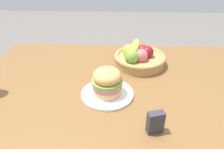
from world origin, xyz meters
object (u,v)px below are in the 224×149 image
object	(u,v)px
napkin_holder	(155,122)
plate	(107,94)
sandwich	(107,81)
fruit_basket	(139,57)

from	to	relation	value
napkin_holder	plate	bearing A→B (deg)	114.31
plate	napkin_holder	distance (m)	0.29
plate	sandwich	distance (m)	0.07
plate	napkin_holder	xyz separation A→B (m)	(0.19, -0.22, 0.04)
napkin_holder	fruit_basket	bearing A→B (deg)	76.42
fruit_basket	napkin_holder	xyz separation A→B (m)	(0.02, -0.52, -0.00)
plate	sandwich	bearing A→B (deg)	116.57
sandwich	fruit_basket	distance (m)	0.34
fruit_basket	sandwich	bearing A→B (deg)	-118.88
sandwich	napkin_holder	world-z (taller)	sandwich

